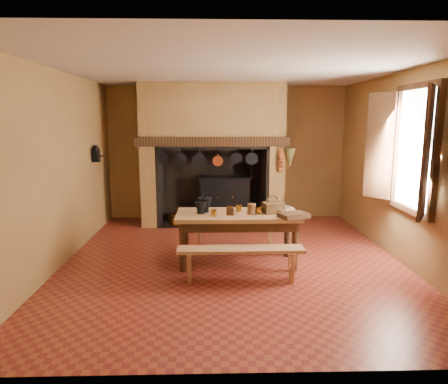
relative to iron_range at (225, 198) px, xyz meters
name	(u,v)px	position (x,y,z in m)	size (l,w,h in m)	color
floor	(233,260)	(0.04, -2.45, -0.48)	(5.50, 5.50, 0.00)	maroon
ceiling	(234,69)	(0.04, -2.45, 2.32)	(5.50, 5.50, 0.00)	silver
back_wall	(227,153)	(0.04, 0.30, 0.92)	(5.00, 0.02, 2.80)	olive
wall_left	(60,169)	(-2.46, -2.45, 0.92)	(0.02, 5.50, 2.80)	olive
wall_right	(402,168)	(2.54, -2.45, 0.92)	(0.02, 5.50, 2.80)	olive
wall_front	(251,210)	(0.04, -5.20, 0.92)	(5.00, 0.02, 2.80)	olive
chimney_breast	(212,134)	(-0.26, -0.14, 1.33)	(2.95, 0.96, 2.80)	olive
iron_range	(225,198)	(0.00, 0.00, 0.00)	(1.12, 0.55, 1.60)	black
hearth_pans	(176,219)	(-1.01, -0.23, -0.39)	(0.51, 0.62, 0.20)	#AF7728
hanging_pans	(210,159)	(-0.30, -0.64, 0.88)	(1.92, 0.29, 0.27)	black
onion_string	(281,161)	(1.04, -0.66, 0.85)	(0.12, 0.10, 0.46)	#9F451D
herb_bunch	(290,158)	(1.22, -0.66, 0.90)	(0.20, 0.20, 0.35)	brown
window	(407,149)	(2.39, -2.85, 1.22)	(0.39, 1.75, 1.76)	white
wall_coffee_mill	(96,152)	(-2.38, -0.90, 1.03)	(0.23, 0.16, 0.31)	black
work_table	(238,221)	(0.10, -2.60, 0.16)	(1.77, 0.79, 0.77)	#A77A4C
bench_front	(241,256)	(0.10, -3.27, -0.14)	(1.65, 0.29, 0.46)	#A77A4C
bench_back	(235,231)	(0.10, -1.92, -0.19)	(1.42, 0.25, 0.40)	#A77A4C
mortar_large	(205,204)	(-0.38, -2.51, 0.40)	(0.21, 0.21, 0.36)	black
mortar_small	(201,207)	(-0.43, -2.62, 0.38)	(0.18, 0.18, 0.30)	black
coffee_grinder	(230,211)	(-0.01, -2.70, 0.34)	(0.14, 0.11, 0.16)	#3E2513
brass_mug_a	(214,213)	(-0.24, -2.78, 0.33)	(0.08, 0.08, 0.09)	#AF7728
brass_mug_b	(239,208)	(0.12, -2.48, 0.33)	(0.09, 0.09, 0.10)	#AF7728
mixing_bowl	(279,209)	(0.71, -2.55, 0.32)	(0.32, 0.32, 0.08)	beige
stoneware_crock	(252,209)	(0.30, -2.66, 0.36)	(0.12, 0.12, 0.15)	brown
glass_jar	(271,208)	(0.59, -2.57, 0.35)	(0.07, 0.07, 0.13)	beige
wicker_basket	(273,207)	(0.61, -2.61, 0.37)	(0.32, 0.26, 0.27)	#523318
wooden_tray	(294,215)	(0.86, -2.90, 0.32)	(0.39, 0.28, 0.07)	#3E2513
brass_cup	(259,211)	(0.40, -2.66, 0.33)	(0.12, 0.12, 0.09)	#AF7728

